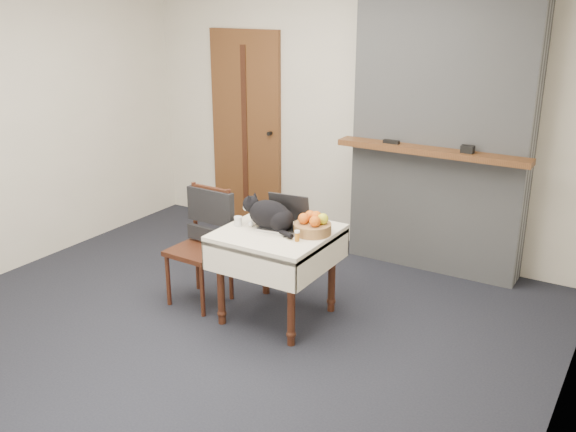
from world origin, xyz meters
name	(u,v)px	position (x,y,z in m)	size (l,w,h in m)	color
ground	(230,324)	(0.00, 0.00, 0.00)	(4.50, 4.50, 0.00)	black
room_shell	(261,77)	(0.00, 0.46, 1.76)	(4.52, 4.01, 2.61)	beige
door	(246,129)	(-1.20, 1.97, 1.00)	(0.82, 0.10, 2.00)	brown
chimney	(442,123)	(0.90, 1.85, 1.30)	(1.62, 0.48, 2.60)	gray
side_table	(277,245)	(0.24, 0.29, 0.59)	(0.78, 0.78, 0.70)	#391F0F
laptop	(285,220)	(0.25, 0.37, 0.76)	(0.35, 0.31, 0.24)	#B7B7BC
cat	(271,215)	(0.18, 0.29, 0.81)	(0.50, 0.24, 0.25)	black
cream_jar	(238,221)	(-0.06, 0.23, 0.73)	(0.06, 0.06, 0.07)	silver
pill_bottle	(297,236)	(0.47, 0.18, 0.74)	(0.04, 0.04, 0.08)	#A45E14
fruit_basket	(313,225)	(0.49, 0.37, 0.76)	(0.27, 0.27, 0.15)	#A07240
desk_clutter	(303,233)	(0.43, 0.33, 0.70)	(0.14, 0.02, 0.01)	black
chair	(206,229)	(-0.42, 0.28, 0.59)	(0.43, 0.42, 0.92)	#391F0F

